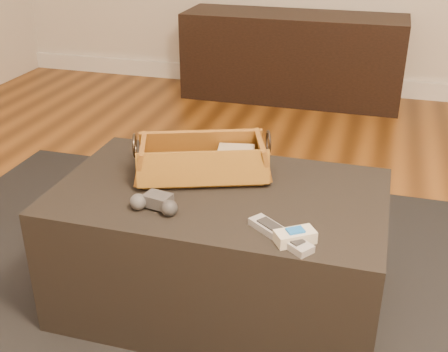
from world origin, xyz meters
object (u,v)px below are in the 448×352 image
(silver_remote, at_px, (280,234))
(cream_gadget, at_px, (295,236))
(ottoman, at_px, (220,248))
(tv_remote, at_px, (196,170))
(game_controller, at_px, (155,203))
(media_cabinet, at_px, (292,57))
(wicker_basket, at_px, (202,161))

(silver_remote, height_order, cream_gadget, cream_gadget)
(ottoman, bearing_deg, tv_remote, 147.68)
(game_controller, distance_m, silver_remote, 0.37)
(cream_gadget, bearing_deg, media_cabinet, 99.90)
(ottoman, xyz_separation_m, game_controller, (-0.14, -0.17, 0.23))
(wicker_basket, distance_m, cream_gadget, 0.47)
(ottoman, bearing_deg, game_controller, -129.22)
(game_controller, xyz_separation_m, silver_remote, (0.37, -0.04, -0.01))
(media_cabinet, relative_size, wicker_basket, 3.09)
(tv_remote, xyz_separation_m, cream_gadget, (0.37, -0.28, -0.01))
(silver_remote, bearing_deg, cream_gadget, -12.00)
(media_cabinet, height_order, game_controller, media_cabinet)
(tv_remote, xyz_separation_m, game_controller, (-0.04, -0.23, -0.00))
(silver_remote, bearing_deg, game_controller, 173.03)
(game_controller, bearing_deg, silver_remote, -6.97)
(tv_remote, distance_m, wicker_basket, 0.04)
(media_cabinet, distance_m, game_controller, 2.43)
(silver_remote, bearing_deg, media_cabinet, 99.03)
(wicker_basket, xyz_separation_m, silver_remote, (0.31, -0.30, -0.04))
(ottoman, xyz_separation_m, tv_remote, (-0.10, 0.06, 0.24))
(ottoman, relative_size, wicker_basket, 2.14)
(media_cabinet, xyz_separation_m, wicker_basket, (0.08, -2.17, 0.20))
(media_cabinet, bearing_deg, tv_remote, -88.26)
(game_controller, xyz_separation_m, cream_gadget, (0.41, -0.05, -0.01))
(media_cabinet, xyz_separation_m, cream_gadget, (0.43, -2.48, 0.17))
(ottoman, distance_m, game_controller, 0.32)
(media_cabinet, distance_m, wicker_basket, 2.18)
(media_cabinet, relative_size, silver_remote, 7.41)
(ottoman, height_order, game_controller, game_controller)
(cream_gadget, bearing_deg, tv_remote, 142.11)
(media_cabinet, height_order, tv_remote, media_cabinet)
(game_controller, height_order, silver_remote, game_controller)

